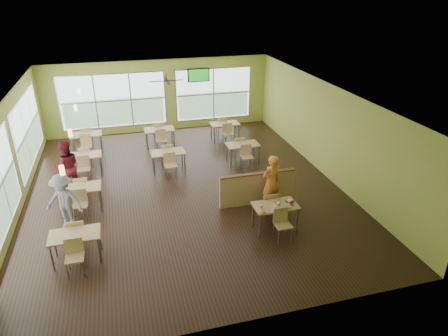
% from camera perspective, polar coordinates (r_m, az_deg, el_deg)
% --- Properties ---
extents(room, '(12.00, 12.04, 3.20)m').
position_cam_1_polar(room, '(12.71, -5.95, 3.47)').
color(room, black).
rests_on(room, ground).
extents(window_bays, '(9.24, 10.24, 2.38)m').
position_cam_1_polar(window_bays, '(15.53, -17.65, 5.99)').
color(window_bays, white).
rests_on(window_bays, room).
extents(main_table, '(1.22, 1.52, 0.87)m').
position_cam_1_polar(main_table, '(11.04, 7.36, -5.79)').
color(main_table, tan).
rests_on(main_table, floor).
extents(half_wall_divider, '(2.40, 0.14, 1.04)m').
position_cam_1_polar(half_wall_divider, '(12.26, 4.79, -2.88)').
color(half_wall_divider, tan).
rests_on(half_wall_divider, floor).
extents(dining_tables, '(6.92, 8.72, 0.87)m').
position_cam_1_polar(dining_tables, '(14.55, -11.03, 1.88)').
color(dining_tables, tan).
rests_on(dining_tables, floor).
extents(pendant_lights, '(0.11, 7.31, 0.86)m').
position_cam_1_polar(pendant_lights, '(13.00, -20.77, 6.45)').
color(pendant_lights, '#2D2119').
rests_on(pendant_lights, ceiling).
extents(ceiling_fan, '(1.25, 1.25, 0.29)m').
position_cam_1_polar(ceiling_fan, '(15.16, -8.19, 12.26)').
color(ceiling_fan, '#2D2119').
rests_on(ceiling_fan, ceiling).
extents(tv_backwall, '(1.00, 0.07, 0.60)m').
position_cam_1_polar(tv_backwall, '(18.35, -3.66, 13.10)').
color(tv_backwall, black).
rests_on(tv_backwall, wall_back).
extents(man_plaid, '(0.72, 0.57, 1.73)m').
position_cam_1_polar(man_plaid, '(11.89, 6.76, -2.06)').
color(man_plaid, '#E34919').
rests_on(man_plaid, floor).
extents(patron_maroon, '(1.01, 0.87, 1.78)m').
position_cam_1_polar(patron_maroon, '(13.66, -21.56, 0.11)').
color(patron_maroon, maroon).
rests_on(patron_maroon, floor).
extents(patron_grey, '(1.20, 0.95, 1.62)m').
position_cam_1_polar(patron_grey, '(11.76, -21.91, -4.47)').
color(patron_grey, slate).
rests_on(patron_grey, floor).
extents(cup_blue, '(0.09, 0.09, 0.31)m').
position_cam_1_polar(cup_blue, '(10.76, 5.35, -5.44)').
color(cup_blue, white).
rests_on(cup_blue, main_table).
extents(cup_yellow, '(0.09, 0.09, 0.32)m').
position_cam_1_polar(cup_yellow, '(10.74, 7.35, -5.60)').
color(cup_yellow, white).
rests_on(cup_yellow, main_table).
extents(cup_red_near, '(0.09, 0.09, 0.33)m').
position_cam_1_polar(cup_red_near, '(10.89, 7.79, -5.14)').
color(cup_red_near, white).
rests_on(cup_red_near, main_table).
extents(cup_red_far, '(0.10, 0.10, 0.37)m').
position_cam_1_polar(cup_red_far, '(11.04, 9.37, -4.76)').
color(cup_red_far, white).
rests_on(cup_red_far, main_table).
extents(food_basket, '(0.25, 0.25, 0.06)m').
position_cam_1_polar(food_basket, '(11.19, 9.34, -4.58)').
color(food_basket, black).
rests_on(food_basket, main_table).
extents(ketchup_cup, '(0.06, 0.06, 0.03)m').
position_cam_1_polar(ketchup_cup, '(11.01, 9.75, -5.23)').
color(ketchup_cup, '#A41400').
rests_on(ketchup_cup, main_table).
extents(wrapper_left, '(0.20, 0.19, 0.04)m').
position_cam_1_polar(wrapper_left, '(10.57, 5.59, -6.31)').
color(wrapper_left, '#A0844D').
rests_on(wrapper_left, main_table).
extents(wrapper_mid, '(0.24, 0.22, 0.05)m').
position_cam_1_polar(wrapper_mid, '(11.10, 7.66, -4.75)').
color(wrapper_mid, '#A0844D').
rests_on(wrapper_mid, main_table).
extents(wrapper_right, '(0.16, 0.15, 0.04)m').
position_cam_1_polar(wrapper_right, '(10.88, 9.43, -5.60)').
color(wrapper_right, '#A0844D').
rests_on(wrapper_right, main_table).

